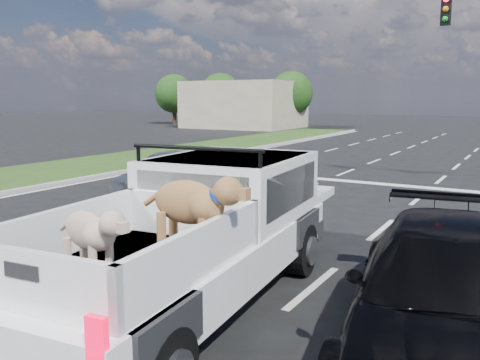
% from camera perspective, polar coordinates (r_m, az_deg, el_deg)
% --- Properties ---
extents(ground, '(160.00, 160.00, 0.00)m').
position_cam_1_polar(ground, '(8.81, -2.60, -9.89)').
color(ground, black).
rests_on(ground, ground).
extents(road_markings, '(17.75, 60.00, 0.01)m').
position_cam_1_polar(road_markings, '(14.57, 11.51, -2.35)').
color(road_markings, silver).
rests_on(road_markings, ground).
extents(grass_median_left, '(5.00, 60.00, 0.10)m').
position_cam_1_polar(grass_median_left, '(20.82, -20.58, 0.82)').
color(grass_median_left, '#1D3D13').
rests_on(grass_median_left, ground).
extents(curb_left, '(0.15, 60.00, 0.14)m').
position_cam_1_polar(curb_left, '(18.99, -15.89, 0.36)').
color(curb_left, '#A5A297').
rests_on(curb_left, ground).
extents(building_left, '(10.00, 8.00, 4.40)m').
position_cam_1_polar(building_left, '(49.49, 0.49, 8.45)').
color(building_left, '#B9AF8D').
rests_on(building_left, ground).
extents(tree_far_a, '(4.20, 4.20, 5.40)m').
position_cam_1_polar(tree_far_a, '(56.71, -7.42, 9.57)').
color(tree_far_a, '#332114').
rests_on(tree_far_a, ground).
extents(tree_far_b, '(4.20, 4.20, 5.40)m').
position_cam_1_polar(tree_far_b, '(53.27, -2.22, 9.67)').
color(tree_far_b, '#332114').
rests_on(tree_far_b, ground).
extents(tree_far_c, '(4.20, 4.20, 5.40)m').
position_cam_1_polar(tree_far_c, '(49.45, 5.75, 9.66)').
color(tree_far_c, '#332114').
rests_on(tree_far_c, ground).
extents(pickup_truck, '(2.73, 6.14, 2.24)m').
position_cam_1_polar(pickup_truck, '(7.12, -4.75, -5.85)').
color(pickup_truck, black).
rests_on(pickup_truck, ground).
extents(silver_sedan, '(1.88, 4.21, 1.40)m').
position_cam_1_polar(silver_sedan, '(15.14, -7.87, 0.86)').
color(silver_sedan, silver).
rests_on(silver_sedan, ground).
extents(black_coupe, '(2.86, 5.46, 1.51)m').
position_cam_1_polar(black_coupe, '(6.09, 22.59, -11.97)').
color(black_coupe, black).
rests_on(black_coupe, ground).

